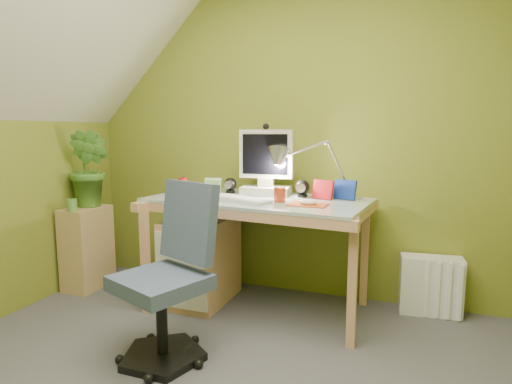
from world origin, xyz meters
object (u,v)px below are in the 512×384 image
(monitor, at_px, (266,155))
(task_chair, at_px, (160,281))
(radiator, at_px, (431,285))
(potted_plant, at_px, (90,169))
(side_ledge, at_px, (87,248))
(desk, at_px, (258,254))
(desk_lamp, at_px, (330,156))

(monitor, relative_size, task_chair, 0.63)
(radiator, bearing_deg, potted_plant, -177.50)
(potted_plant, xyz_separation_m, radiator, (2.50, 0.35, -0.74))
(monitor, height_order, side_ledge, monitor)
(desk, distance_m, desk_lamp, 0.83)
(desk, xyz_separation_m, desk_lamp, (0.45, 0.18, 0.67))
(desk, relative_size, monitor, 2.60)
(side_ledge, bearing_deg, desk, 3.34)
(side_ledge, bearing_deg, task_chair, -32.68)
(monitor, height_order, potted_plant, monitor)
(radiator, bearing_deg, monitor, -178.43)
(desk_lamp, bearing_deg, potted_plant, -163.80)
(monitor, distance_m, radiator, 1.43)
(side_ledge, height_order, potted_plant, potted_plant)
(desk_lamp, distance_m, side_ledge, 2.01)
(potted_plant, relative_size, task_chair, 0.68)
(desk, xyz_separation_m, potted_plant, (-1.37, -0.03, 0.55))
(monitor, xyz_separation_m, task_chair, (-0.25, -1.00, -0.62))
(radiator, bearing_deg, desk, -169.67)
(desk, relative_size, radiator, 3.68)
(desk, distance_m, radiator, 1.19)
(desk, height_order, potted_plant, potted_plant)
(monitor, height_order, radiator, monitor)
(desk_lamp, relative_size, radiator, 1.43)
(potted_plant, distance_m, task_chair, 1.45)
(desk, xyz_separation_m, side_ledge, (-1.39, -0.08, -0.07))
(task_chair, height_order, radiator, task_chair)
(desk_lamp, xyz_separation_m, side_ledge, (-1.84, -0.26, -0.74))
(radiator, bearing_deg, task_chair, -146.06)
(monitor, distance_m, side_ledge, 1.60)
(desk, bearing_deg, side_ledge, -170.87)
(desk, bearing_deg, potted_plant, -172.90)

